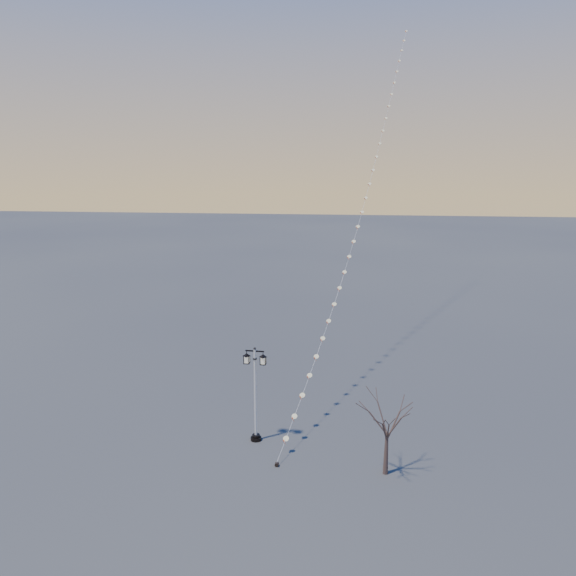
# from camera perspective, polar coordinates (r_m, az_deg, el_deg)

# --- Properties ---
(ground) EXTENTS (300.00, 300.00, 0.00)m
(ground) POSITION_cam_1_polar(r_m,az_deg,el_deg) (31.11, -1.78, -17.02)
(ground) COLOR #404241
(ground) RESTS_ON ground
(street_lamp) EXTENTS (1.42, 0.62, 5.60)m
(street_lamp) POSITION_cam_1_polar(r_m,az_deg,el_deg) (31.21, -3.44, -10.58)
(street_lamp) COLOR black
(street_lamp) RESTS_ON ground
(bare_tree) EXTENTS (2.56, 2.56, 4.25)m
(bare_tree) POSITION_cam_1_polar(r_m,az_deg,el_deg) (28.50, 10.38, -13.48)
(bare_tree) COLOR #42312A
(bare_tree) RESTS_ON ground
(kite_train) EXTENTS (9.37, 42.09, 30.55)m
(kite_train) POSITION_cam_1_polar(r_m,az_deg,el_deg) (46.29, 8.06, 12.28)
(kite_train) COLOR black
(kite_train) RESTS_ON ground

